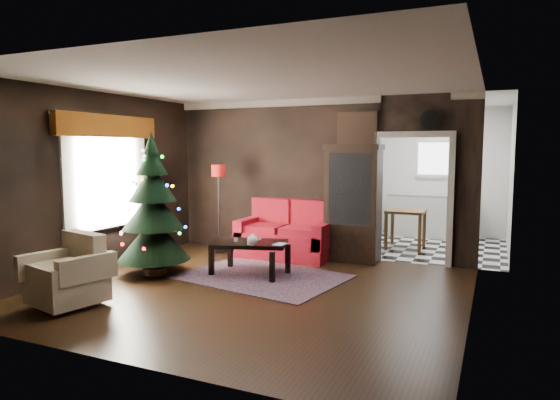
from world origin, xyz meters
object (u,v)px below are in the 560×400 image
at_px(loveseat, 286,229).
at_px(coffee_table, 250,258).
at_px(curio_cabinet, 353,206).
at_px(wall_clock, 430,120).
at_px(teapot, 253,240).
at_px(kitchen_table, 406,229).
at_px(christmas_tree, 153,206).
at_px(floor_lamp, 219,208).
at_px(armchair, 67,269).

bearing_deg(loveseat, coffee_table, -91.24).
bearing_deg(curio_cabinet, wall_clock, 8.53).
bearing_deg(teapot, wall_clock, 42.13).
relative_size(coffee_table, kitchen_table, 1.47).
distance_m(curio_cabinet, teapot, 2.09).
xyz_separation_m(loveseat, curio_cabinet, (1.15, 0.22, 0.45)).
xyz_separation_m(coffee_table, kitchen_table, (1.83, 2.97, 0.11)).
height_order(christmas_tree, coffee_table, christmas_tree).
relative_size(christmas_tree, wall_clock, 6.57).
distance_m(christmas_tree, coffee_table, 1.67).
height_order(curio_cabinet, coffee_table, curio_cabinet).
bearing_deg(curio_cabinet, christmas_tree, -140.63).
distance_m(floor_lamp, armchair, 3.42).
distance_m(armchair, teapot, 2.50).
distance_m(loveseat, wall_clock, 3.04).
xyz_separation_m(floor_lamp, kitchen_table, (3.07, 1.80, -0.45)).
height_order(loveseat, coffee_table, loveseat).
relative_size(loveseat, kitchen_table, 2.27).
relative_size(floor_lamp, coffee_table, 1.44).
bearing_deg(teapot, christmas_tree, -169.64).
bearing_deg(christmas_tree, teapot, 10.36).
xyz_separation_m(loveseat, kitchen_table, (1.80, 1.65, -0.12)).
bearing_deg(armchair, coffee_table, 72.71).
relative_size(loveseat, wall_clock, 5.31).
relative_size(coffee_table, teapot, 6.04).
xyz_separation_m(curio_cabinet, coffee_table, (-1.18, -1.54, -0.69)).
xyz_separation_m(armchair, kitchen_table, (3.18, 5.20, -0.09)).
height_order(christmas_tree, armchair, christmas_tree).
bearing_deg(coffee_table, curio_cabinet, 52.54).
height_order(coffee_table, wall_clock, wall_clock).
height_order(curio_cabinet, kitchen_table, curio_cabinet).
xyz_separation_m(curio_cabinet, christmas_tree, (-2.54, -2.09, 0.10)).
bearing_deg(kitchen_table, teapot, -116.93).
height_order(loveseat, teapot, loveseat).
relative_size(armchair, coffee_table, 0.73).
bearing_deg(loveseat, teapot, -84.33).
bearing_deg(teapot, armchair, -128.07).
distance_m(loveseat, floor_lamp, 1.32).
bearing_deg(floor_lamp, wall_clock, 8.63).
height_order(curio_cabinet, wall_clock, wall_clock).
distance_m(christmas_tree, teapot, 1.64).
distance_m(christmas_tree, kitchen_table, 4.80).
bearing_deg(loveseat, wall_clock, 9.66).
xyz_separation_m(curio_cabinet, kitchen_table, (0.65, 1.43, -0.57)).
height_order(loveseat, christmas_tree, christmas_tree).
relative_size(teapot, kitchen_table, 0.24).
bearing_deg(christmas_tree, coffee_table, 21.90).
relative_size(floor_lamp, christmas_tree, 0.76).
relative_size(armchair, wall_clock, 2.53).
xyz_separation_m(floor_lamp, christmas_tree, (-0.12, -1.72, 0.22)).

